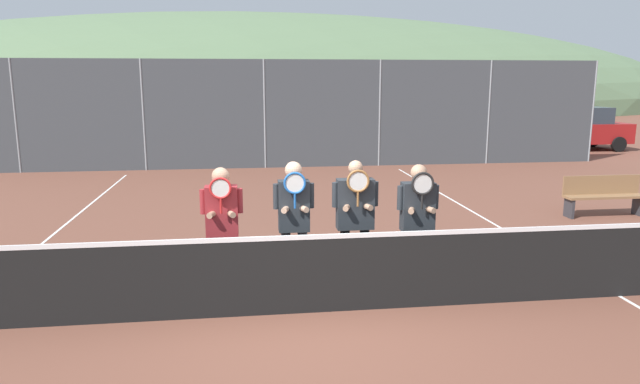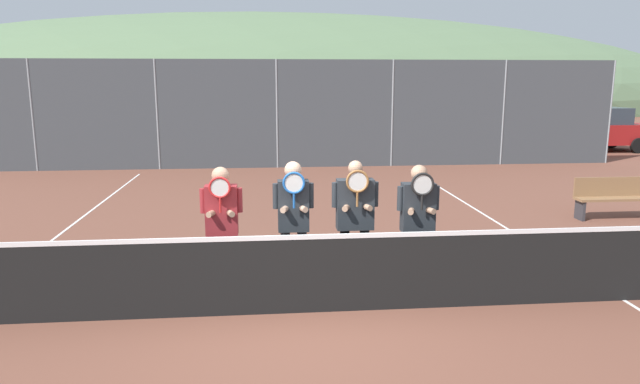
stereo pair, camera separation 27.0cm
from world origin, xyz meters
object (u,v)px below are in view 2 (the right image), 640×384
(player_center_left, at_px, (293,216))
(car_far_left, at_px, (71,134))
(car_right_of_center, at_px, (478,131))
(player_rightmost, at_px, (418,217))
(car_far_right, at_px, (595,129))
(car_center, at_px, (344,130))
(car_left_of_center, at_px, (213,132))
(bench_courtside, at_px, (616,196))
(player_center_right, at_px, (355,214))
(player_leftmost, at_px, (222,220))

(player_center_left, height_order, car_far_left, player_center_left)
(player_center_left, distance_m, car_right_of_center, 16.14)
(player_rightmost, xyz_separation_m, car_right_of_center, (6.22, 14.21, -0.16))
(car_far_left, bearing_deg, car_far_right, 0.66)
(car_center, height_order, car_right_of_center, car_center)
(car_far_left, distance_m, car_left_of_center, 5.09)
(car_far_right, height_order, bench_courtside, car_far_right)
(player_center_right, height_order, car_left_of_center, player_center_right)
(car_left_of_center, bearing_deg, car_center, 0.50)
(car_center, relative_size, bench_courtside, 2.56)
(car_far_left, bearing_deg, car_right_of_center, -0.48)
(player_center_left, xyz_separation_m, car_right_of_center, (7.87, 14.09, -0.18))
(player_center_left, distance_m, car_center, 14.49)
(player_center_left, relative_size, player_rightmost, 1.03)
(player_leftmost, height_order, car_center, car_center)
(car_center, bearing_deg, car_right_of_center, -1.71)
(car_left_of_center, height_order, bench_courtside, car_left_of_center)
(player_center_left, bearing_deg, car_right_of_center, 60.82)
(player_leftmost, bearing_deg, car_far_left, 114.40)
(car_right_of_center, distance_m, bench_courtside, 10.60)
(player_center_left, height_order, car_center, car_center)
(car_center, relative_size, car_right_of_center, 0.98)
(car_far_right, bearing_deg, player_center_right, -129.83)
(player_center_left, relative_size, car_center, 0.40)
(car_left_of_center, distance_m, bench_courtside, 14.04)
(car_far_right, bearing_deg, player_rightmost, -127.59)
(car_left_of_center, xyz_separation_m, car_far_right, (15.17, 0.25, -0.01))
(player_center_left, relative_size, car_right_of_center, 0.40)
(bench_courtside, bearing_deg, car_center, 111.34)
(car_far_right, bearing_deg, bench_courtside, -118.96)
(car_left_of_center, bearing_deg, car_far_right, 0.94)
(car_left_of_center, height_order, car_far_right, car_left_of_center)
(player_center_left, xyz_separation_m, player_center_right, (0.83, 0.01, -0.00))
(player_center_right, relative_size, bench_courtside, 1.03)
(car_left_of_center, xyz_separation_m, bench_courtside, (9.14, -10.65, -0.44))
(car_center, distance_m, car_far_right, 10.21)
(player_rightmost, bearing_deg, player_center_left, 175.79)
(player_leftmost, xyz_separation_m, car_right_of_center, (8.81, 14.10, -0.15))
(car_right_of_center, bearing_deg, player_center_left, -119.18)
(player_center_right, xyz_separation_m, car_far_right, (12.05, 14.44, -0.17))
(car_right_of_center, bearing_deg, car_far_right, 4.12)
(player_leftmost, distance_m, player_center_right, 1.77)
(player_center_right, relative_size, car_far_right, 0.44)
(player_rightmost, bearing_deg, car_right_of_center, 66.38)
(player_center_left, xyz_separation_m, car_center, (2.66, 14.25, -0.12))
(car_far_right, bearing_deg, car_right_of_center, -175.88)
(player_center_left, xyz_separation_m, car_far_right, (12.87, 14.45, -0.17))
(bench_courtside, bearing_deg, player_leftmost, -155.43)
(car_far_right, distance_m, bench_courtside, 12.46)
(player_rightmost, xyz_separation_m, bench_courtside, (5.19, 3.67, -0.57))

